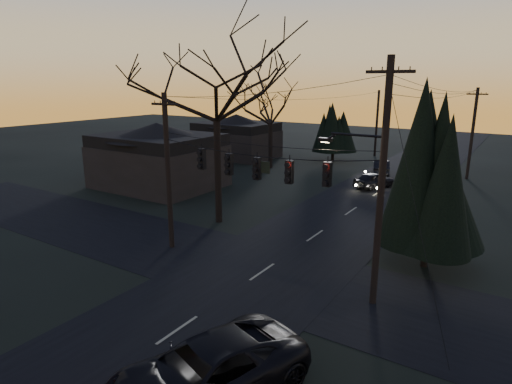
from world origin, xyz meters
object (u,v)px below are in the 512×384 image
Objects in this scene: utility_pole_far_r at (467,179)px; sedan_oncoming_a at (374,180)px; utility_pole_left at (172,247)px; suv_near at (205,374)px; utility_pole_right at (373,303)px; utility_pole_far_l at (374,156)px; sedan_oncoming_b at (381,167)px; evergreen_right at (434,171)px; bare_tree_left at (216,77)px.

sedan_oncoming_a is at bearing -127.08° from utility_pole_far_r.
utility_pole_left is 2.10× the size of sedan_oncoming_a.
utility_pole_far_r reaches higher than suv_near.
utility_pole_right reaches higher than sedan_oncoming_a.
utility_pole_far_r is at bearing 90.00° from utility_pole_right.
utility_pole_far_l is 11.13m from sedan_oncoming_b.
evergreen_right is (1.00, 5.05, 4.89)m from utility_pole_right.
utility_pole_left is 10.55m from bare_tree_left.
suv_near is (-2.30, -36.22, 0.88)m from utility_pole_far_r.
sedan_oncoming_a is at bearing 117.20° from suv_near.
utility_pole_far_r is at bearing -34.82° from utility_pole_far_l.
utility_pole_far_r is at bearing 105.40° from suv_near.
utility_pole_far_r reaches higher than sedan_oncoming_a.
utility_pole_left is at bearing 63.42° from sedan_oncoming_b.
utility_pole_right is at bearing -90.00° from utility_pole_far_r.
utility_pole_right is 8.58m from suv_near.
evergreen_right is 1.36× the size of suv_near.
utility_pole_far_l is 0.60× the size of bare_tree_left.
utility_pole_far_r reaches higher than utility_pole_far_l.
bare_tree_left reaches higher than evergreen_right.
utility_pole_right is 28.00m from utility_pole_far_r.
utility_pole_right reaches higher than utility_pole_far_l.
utility_pole_far_r is 14.01m from utility_pole_far_l.
sedan_oncoming_a is (-6.30, 19.66, 0.69)m from utility_pole_right.
evergreen_right reaches higher than utility_pole_far_r.
bare_tree_left is at bearing 157.42° from utility_pole_right.
suv_near is 28.17m from sedan_oncoming_a.
utility_pole_left reaches higher than sedan_oncoming_b.
utility_pole_left is 20.35m from sedan_oncoming_a.
bare_tree_left is 2.10× the size of suv_near.
utility_pole_right is at bearing -22.58° from bare_tree_left.
utility_pole_left is 1.35× the size of suv_near.
sedan_oncoming_a is (-7.30, 14.61, -4.20)m from evergreen_right.
sedan_oncoming_a is 6.09m from sedan_oncoming_b.
utility_pole_far_r is at bearing 92.49° from evergreen_right.
utility_pole_far_l is 32.36m from bare_tree_left.
utility_pole_left is at bearing 99.46° from sedan_oncoming_a.
sedan_oncoming_b is at bearing 77.70° from bare_tree_left.
bare_tree_left is (-12.03, 5.00, 9.28)m from utility_pole_right.
evergreen_right is at bearing 22.02° from utility_pole_left.
sedan_oncoming_a is (5.20, 19.66, 0.69)m from utility_pole_left.
evergreen_right is (12.50, 5.05, 4.89)m from utility_pole_left.
evergreen_right is 16.86m from sedan_oncoming_a.
utility_pole_right is 1.18× the size of utility_pole_far_r.
utility_pole_far_l is at bearing 89.02° from bare_tree_left.
utility_pole_right is 1.18× the size of utility_pole_left.
sedan_oncoming_b reaches higher than sedan_oncoming_a.
utility_pole_far_l is 45.17m from suv_near.
utility_pole_right is 2.48× the size of sedan_oncoming_a.
suv_near is at bearing -105.64° from utility_pole_right.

